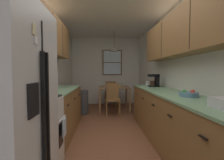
{
  "coord_description": "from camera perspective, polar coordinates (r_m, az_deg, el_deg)",
  "views": [
    {
      "loc": [
        -0.12,
        -2.44,
        1.23
      ],
      "look_at": [
        0.09,
        1.21,
        1.05
      ],
      "focal_mm": 24.95,
      "sensor_mm": 36.0,
      "label": 1
    }
  ],
  "objects": [
    {
      "name": "ground_plane",
      "position": [
        3.65,
        -1.27,
        -16.8
      ],
      "size": [
        12.0,
        12.0,
        0.0
      ],
      "primitive_type": "plane",
      "color": "brown"
    },
    {
      "name": "wall_left",
      "position": [
        3.65,
        -23.03,
        3.35
      ],
      "size": [
        0.1,
        9.0,
        2.55
      ],
      "primitive_type": "cube",
      "color": "silver",
      "rests_on": "ground"
    },
    {
      "name": "wall_right",
      "position": [
        3.74,
        19.89,
        3.39
      ],
      "size": [
        0.1,
        9.0,
        2.55
      ],
      "primitive_type": "cube",
      "color": "silver",
      "rests_on": "ground"
    },
    {
      "name": "wall_back",
      "position": [
        6.09,
        -2.2,
        3.3
      ],
      "size": [
        4.4,
        0.1,
        2.55
      ],
      "primitive_type": "cube",
      "color": "silver",
      "rests_on": "ground"
    },
    {
      "name": "ceiling_slab",
      "position": [
        3.7,
        -1.32,
        24.45
      ],
      "size": [
        4.4,
        9.0,
        0.08
      ],
      "primitive_type": "cube",
      "color": "white"
    },
    {
      "name": "stove_range",
      "position": [
        2.24,
        -27.31,
        -17.27
      ],
      "size": [
        0.66,
        0.61,
        1.1
      ],
      "color": "white",
      "rests_on": "ground"
    },
    {
      "name": "microwave_over_range",
      "position": [
        2.21,
        -30.87,
        15.0
      ],
      "size": [
        0.39,
        0.58,
        0.33
      ],
      "color": "silver"
    },
    {
      "name": "counter_left",
      "position": [
        3.35,
        -18.74,
        -10.72
      ],
      "size": [
        0.64,
        1.84,
        0.9
      ],
      "color": "brown",
      "rests_on": "ground"
    },
    {
      "name": "upper_cabinets_left",
      "position": [
        3.33,
        -21.81,
        14.77
      ],
      "size": [
        0.33,
        1.92,
        0.73
      ],
      "color": "brown"
    },
    {
      "name": "counter_right",
      "position": [
        2.82,
        20.85,
        -13.35
      ],
      "size": [
        0.64,
        3.21,
        0.9
      ],
      "color": "brown",
      "rests_on": "ground"
    },
    {
      "name": "upper_cabinets_right",
      "position": [
        2.8,
        24.53,
        15.46
      ],
      "size": [
        0.33,
        2.89,
        0.7
      ],
      "color": "brown"
    },
    {
      "name": "dining_table",
      "position": [
        5.08,
        0.77,
        -3.82
      ],
      "size": [
        0.98,
        0.79,
        0.76
      ],
      "color": "olive",
      "rests_on": "ground"
    },
    {
      "name": "dining_chair_near",
      "position": [
        4.5,
        0.31,
        -6.46
      ],
      "size": [
        0.41,
        0.41,
        0.9
      ],
      "color": "brown",
      "rests_on": "ground"
    },
    {
      "name": "dining_chair_far",
      "position": [
        5.69,
        -0.54,
        -4.49
      ],
      "size": [
        0.4,
        0.4,
        0.9
      ],
      "color": "brown",
      "rests_on": "ground"
    },
    {
      "name": "pendant_light",
      "position": [
        5.09,
        0.78,
        11.04
      ],
      "size": [
        0.3,
        0.3,
        0.65
      ],
      "color": "black"
    },
    {
      "name": "back_window",
      "position": [
        6.04,
        0.09,
        6.42
      ],
      "size": [
        0.75,
        0.05,
        0.97
      ],
      "color": "brown"
    },
    {
      "name": "trash_bin",
      "position": [
        4.69,
        -10.46,
        -8.02
      ],
      "size": [
        0.3,
        0.3,
        0.69
      ],
      "primitive_type": "cylinder",
      "color": "#3F3F42",
      "rests_on": "ground"
    },
    {
      "name": "storage_canister",
      "position": [
        2.73,
        -22.09,
        -2.36
      ],
      "size": [
        0.13,
        0.13,
        0.18
      ],
      "color": "#265999",
      "rests_on": "counter_left"
    },
    {
      "name": "dish_towel",
      "position": [
        2.25,
        -17.08,
        -16.16
      ],
      "size": [
        0.02,
        0.16,
        0.24
      ],
      "primitive_type": "cube",
      "color": "silver"
    },
    {
      "name": "coffee_maker",
      "position": [
        3.7,
        15.38,
        -0.01
      ],
      "size": [
        0.22,
        0.18,
        0.29
      ],
      "color": "black",
      "rests_on": "counter_right"
    },
    {
      "name": "mug_by_coffeemaker",
      "position": [
        4.08,
        12.77,
        -1.17
      ],
      "size": [
        0.11,
        0.07,
        0.09
      ],
      "color": "white",
      "rests_on": "counter_right"
    },
    {
      "name": "fruit_bowl",
      "position": [
        2.35,
        26.24,
        -4.61
      ],
      "size": [
        0.25,
        0.25,
        0.09
      ],
      "color": "#597F9E",
      "rests_on": "counter_right"
    },
    {
      "name": "table_serving_bowl",
      "position": [
        4.98,
        2.08,
        -2.25
      ],
      "size": [
        0.18,
        0.18,
        0.06
      ],
      "primitive_type": "cylinder",
      "color": "#E0D14C",
      "rests_on": "dining_table"
    }
  ]
}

